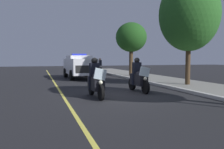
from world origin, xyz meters
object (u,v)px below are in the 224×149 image
(police_motorcycle_lead_right, at_px, (138,78))
(tree_mid_block, at_px, (189,15))
(police_motorcycle_lead_left, at_px, (96,81))
(cyclist_background, at_px, (100,66))
(police_suv, at_px, (79,66))
(tree_far_back, at_px, (131,38))

(police_motorcycle_lead_right, distance_m, tree_mid_block, 5.40)
(police_motorcycle_lead_left, distance_m, cyclist_background, 13.76)
(police_motorcycle_lead_right, relative_size, tree_mid_block, 0.34)
(police_motorcycle_lead_left, xyz_separation_m, police_suv, (-9.47, 0.88, 0.37))
(tree_far_back, bearing_deg, police_motorcycle_lead_right, -19.92)
(cyclist_background, relative_size, tree_mid_block, 0.28)
(police_motorcycle_lead_left, height_order, tree_far_back, tree_far_back)
(police_motorcycle_lead_right, height_order, police_suv, police_suv)
(police_motorcycle_lead_left, relative_size, tree_far_back, 0.45)
(police_suv, height_order, cyclist_background, police_suv)
(cyclist_background, height_order, tree_far_back, tree_far_back)
(cyclist_background, xyz_separation_m, tree_mid_block, (10.94, 2.64, 3.43))
(police_motorcycle_lead_right, bearing_deg, tree_mid_block, 108.92)
(police_motorcycle_lead_left, bearing_deg, cyclist_background, 164.68)
(police_suv, xyz_separation_m, tree_far_back, (-0.54, 4.82, 2.48))
(police_motorcycle_lead_left, height_order, police_suv, police_suv)
(police_suv, distance_m, cyclist_background, 4.69)
(cyclist_background, bearing_deg, police_motorcycle_lead_left, -15.32)
(police_motorcycle_lead_left, relative_size, police_motorcycle_lead_right, 1.00)
(police_motorcycle_lead_right, xyz_separation_m, tree_mid_block, (-1.31, 3.83, 3.57))
(police_suv, bearing_deg, tree_mid_block, 37.01)
(police_motorcycle_lead_right, relative_size, cyclist_background, 1.22)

